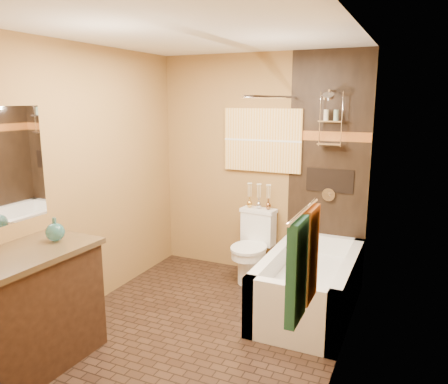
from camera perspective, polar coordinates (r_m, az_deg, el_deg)
The scene contains 22 objects.
floor at distance 4.08m, azimuth -3.17°, elevation -17.35°, with size 3.00×3.00×0.00m, color black.
wall_left at distance 4.31m, azimuth -17.65°, elevation 1.46°, with size 0.02×3.00×2.50m, color olive.
wall_right at distance 3.26m, azimuth 15.62°, elevation -1.70°, with size 0.02×3.00×2.50m, color olive.
wall_back at distance 4.99m, azimuth 4.66°, elevation 3.36°, with size 2.40×0.02×2.50m, color olive.
wall_front at distance 2.45m, azimuth -20.03°, elevation -6.51°, with size 2.40×0.02×2.50m, color olive.
ceiling at distance 3.59m, azimuth -3.66°, elevation 20.03°, with size 3.00×3.00×0.00m, color silver.
alcove_tile_back at distance 4.77m, azimuth 13.41°, elevation 2.68°, with size 0.85×0.01×2.50m, color black.
alcove_tile_right at distance 3.99m, azimuth 17.15°, elevation 0.67°, with size 0.01×1.50×2.50m, color black.
mosaic_band_back at distance 4.72m, azimuth 13.60°, elevation 7.09°, with size 0.85×0.01×0.10m, color #99491B.
mosaic_band_right at distance 3.94m, azimuth 17.34°, elevation 5.97°, with size 0.01×1.50×0.10m, color #99491B.
alcove_niche at distance 4.78m, azimuth 13.63°, elevation 1.46°, with size 0.50×0.01×0.25m, color black.
shower_fixtures at distance 4.61m, azimuth 13.70°, elevation 7.55°, with size 0.24×0.33×1.16m.
curtain_rod at distance 4.09m, azimuth 6.59°, elevation 12.25°, with size 0.03×0.03×1.55m, color silver.
towel_bar at distance 2.22m, azimuth 10.35°, elevation -2.48°, with size 0.02×0.02×0.55m, color silver.
towel_teal at distance 2.18m, azimuth 9.48°, elevation -10.18°, with size 0.05×0.22×0.52m, color #1B5B52.
towel_rust at distance 2.42m, azimuth 11.10°, elevation -7.99°, with size 0.05×0.22×0.52m, color #98531B.
sunset_painting at distance 4.91m, azimuth 5.04°, elevation 6.75°, with size 0.90×0.04×0.70m, color gold.
bathtub at distance 4.36m, azimuth 11.13°, elevation -12.25°, with size 0.80×1.50×0.55m.
toilet at distance 4.92m, azimuth 3.77°, elevation -7.02°, with size 0.41×0.60×0.78m.
vanity at distance 3.69m, azimuth -24.19°, elevation -13.72°, with size 0.68×1.06×0.92m.
teal_bottle at distance 3.64m, azimuth -21.22°, elevation -4.59°, with size 0.15×0.15×0.23m, color #226667, non-canonical shape.
bud_vases at distance 4.93m, azimuth 4.58°, elevation -0.45°, with size 0.28×0.06×0.28m.
Camera 1 is at (1.66, -3.14, 2.00)m, focal length 35.00 mm.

